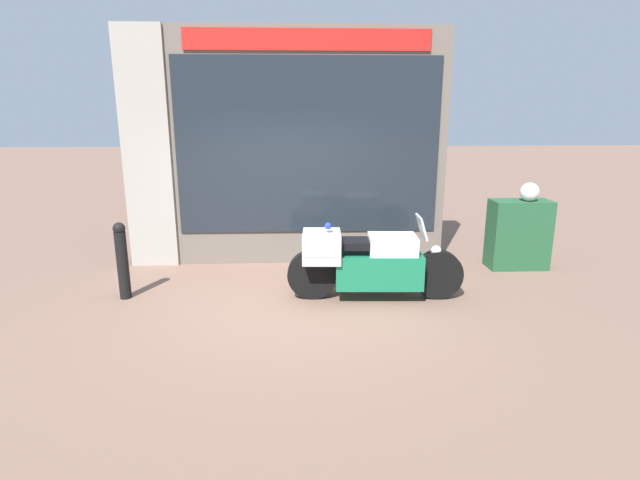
% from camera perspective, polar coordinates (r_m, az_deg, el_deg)
% --- Properties ---
extents(ground_plane, '(60.00, 60.00, 0.00)m').
position_cam_1_polar(ground_plane, '(6.78, -3.83, -7.13)').
color(ground_plane, '#7A5B4C').
extents(shop_building, '(5.20, 0.55, 3.78)m').
position_cam_1_polar(shop_building, '(8.34, -6.23, 10.32)').
color(shop_building, '#6B6056').
rests_on(shop_building, ground).
extents(window_display, '(3.99, 0.30, 2.09)m').
position_cam_1_polar(window_display, '(8.57, -1.58, 0.99)').
color(window_display, slate).
rests_on(window_display, ground).
extents(paramedic_motorcycle, '(2.39, 0.66, 1.16)m').
position_cam_1_polar(paramedic_motorcycle, '(6.78, 5.33, -2.39)').
color(paramedic_motorcycle, black).
rests_on(paramedic_motorcycle, ground).
extents(utility_cabinet, '(0.94, 0.47, 1.12)m').
position_cam_1_polar(utility_cabinet, '(8.70, 21.73, 0.60)').
color(utility_cabinet, '#235633').
rests_on(utility_cabinet, ground).
extents(white_helmet, '(0.29, 0.29, 0.29)m').
position_cam_1_polar(white_helmet, '(8.56, 22.84, 5.09)').
color(white_helmet, white).
rests_on(white_helmet, utility_cabinet).
extents(street_bollard, '(0.16, 0.16, 1.07)m').
position_cam_1_polar(street_bollard, '(7.26, -21.67, -2.09)').
color(street_bollard, black).
rests_on(street_bollard, ground).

